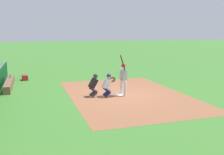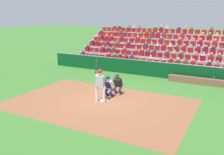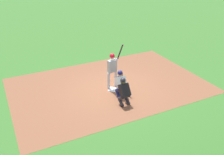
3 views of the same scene
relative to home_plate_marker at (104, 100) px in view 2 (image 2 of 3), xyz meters
The scene contains 10 objects.
ground_plane 0.02m from the home_plate_marker, ahead, with size 160.00×160.00×0.00m, color #3C762D.
infield_dirt_patch 0.50m from the home_plate_marker, 90.00° to the left, with size 9.43×6.19×0.01m, color brown.
home_plate_marker is the anchor object (origin of this frame).
batter_at_plate 1.12m from the home_plate_marker, 73.03° to the left, with size 0.70×0.49×2.26m.
catcher_crouching 0.94m from the home_plate_marker, 83.31° to the right, with size 0.47×0.71×1.27m.
home_plate_umpire 1.49m from the home_plate_marker, 96.29° to the right, with size 0.49×0.52×1.26m.
dugout_wall 6.43m from the home_plate_marker, 90.00° to the right, with size 17.36×0.24×1.18m.
dugout_bench 7.12m from the home_plate_marker, 124.73° to the right, with size 4.32×0.40×0.44m, color brown.
water_bottle_on_bench 7.61m from the home_plate_marker, 129.80° to the right, with size 0.07×0.07×0.24m, color blue.
bleacher_stand 11.81m from the home_plate_marker, 90.02° to the right, with size 16.78×5.35×3.51m.
Camera 2 is at (-6.35, 10.70, 4.46)m, focal length 38.93 mm.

